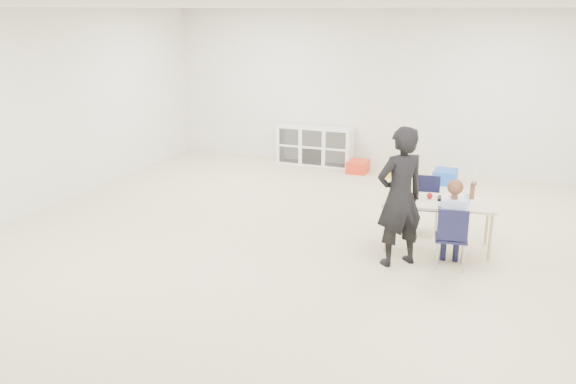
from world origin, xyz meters
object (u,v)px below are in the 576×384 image
at_px(chair_near, 451,237).
at_px(adult, 400,197).
at_px(child, 453,219).
at_px(cubby_shelf, 315,146).
at_px(table, 437,224).

bearing_deg(chair_near, adult, -174.87).
height_order(child, cubby_shelf, child).
bearing_deg(chair_near, table, 105.39).
distance_m(chair_near, child, 0.21).
bearing_deg(child, chair_near, 0.00).
distance_m(chair_near, cubby_shelf, 4.93).
bearing_deg(adult, table, -161.94).
xyz_separation_m(table, adult, (-0.35, -0.65, 0.49)).
distance_m(table, cubby_shelf, 4.38).
distance_m(table, child, 0.62).
relative_size(table, child, 1.22).
bearing_deg(cubby_shelf, child, -53.39).
distance_m(chair_near, adult, 0.73).
bearing_deg(adult, cubby_shelf, -103.72).
relative_size(chair_near, adult, 0.45).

